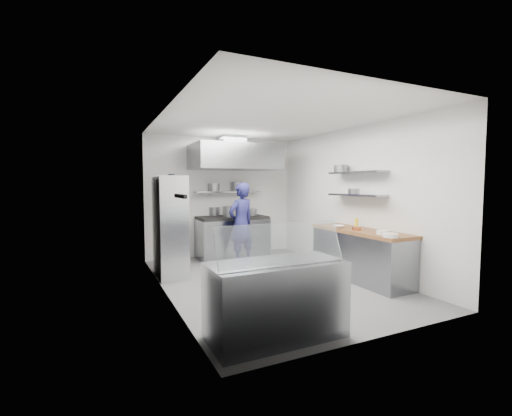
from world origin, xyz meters
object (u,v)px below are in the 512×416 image
gas_range (232,238)px  chef (241,224)px  wire_rack (170,227)px  display_case (276,300)px

gas_range → chef: (-0.07, -0.71, 0.42)m
gas_range → wire_rack: bearing=-147.4°
wire_rack → display_case: 3.15m
chef → wire_rack: 1.59m
gas_range → chef: bearing=-96.0°
gas_range → wire_rack: wire_rack is taller
chef → wire_rack: bearing=-6.5°
chef → gas_range: bearing=-114.6°
display_case → gas_range: bearing=75.2°
wire_rack → display_case: size_ratio=1.23×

